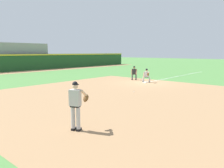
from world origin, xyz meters
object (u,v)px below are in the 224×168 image
Objects in this scene: pitcher at (76,103)px; first_base_bag at (145,82)px; umpire at (134,72)px; first_baseman at (147,75)px; baseball at (134,92)px.

first_base_bag is at bearing 21.20° from pitcher.
first_baseman is at bearing -111.49° from umpire.
pitcher is at bearing -153.11° from umpire.
umpire is (0.79, 2.01, 0.06)m from first_baseman.
first_base_bag is at bearing -119.91° from umpire.
first_baseman reaches higher than first_base_bag.
pitcher is at bearing -159.83° from baseball.
pitcher is 1.27× the size of umpire.
first_base_bag is 0.20× the size of pitcher.
umpire is (5.92, 4.10, 0.76)m from baseball.
pitcher reaches higher than baseball.
pitcher is at bearing -159.02° from first_baseman.
baseball is 0.04× the size of pitcher.
first_baseman is at bearing 14.23° from first_base_bag.
pitcher reaches higher than umpire.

